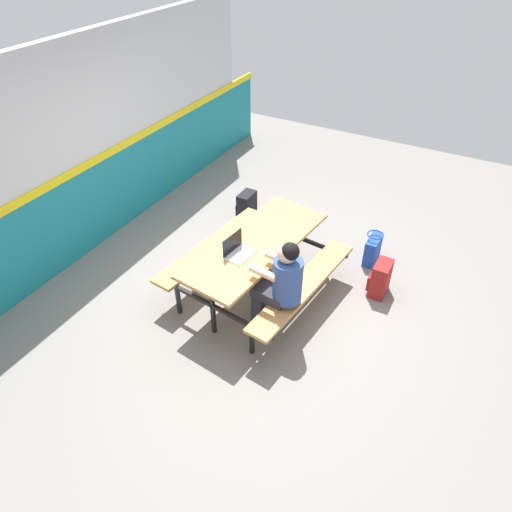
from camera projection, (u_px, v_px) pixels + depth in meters
name	position (u px, v px, depth m)	size (l,w,h in m)	color
ground_plane	(258.00, 290.00, 5.65)	(10.00, 10.00, 0.02)	gray
accent_backdrop	(89.00, 152.00, 5.80)	(8.00, 0.14, 2.60)	teal
picnic_table_main	(256.00, 254.00, 5.25)	(2.01, 1.75, 0.74)	tan
student_nearer	(281.00, 281.00, 4.69)	(0.39, 0.54, 1.21)	#2D2D38
laptop_silver	(238.00, 251.00, 4.95)	(0.34, 0.26, 0.22)	silver
backpack_dark	(246.00, 207.00, 6.73)	(0.30, 0.22, 0.44)	black
tote_bag_bright	(373.00, 249.00, 5.96)	(0.34, 0.21, 0.43)	#1E47B2
satchel_spare	(380.00, 279.00, 5.47)	(0.30, 0.22, 0.44)	maroon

